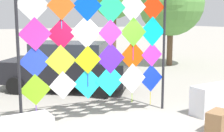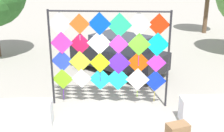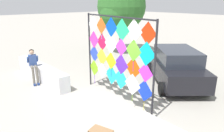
# 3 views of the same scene
# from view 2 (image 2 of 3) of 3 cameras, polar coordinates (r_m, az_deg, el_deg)

# --- Properties ---
(ground) EXTENTS (120.00, 120.00, 0.00)m
(ground) POSITION_cam_2_polar(r_m,az_deg,el_deg) (9.69, 0.76, -9.41)
(ground) COLOR #9E998E
(kite_display_rack) EXTENTS (3.99, 0.46, 3.33)m
(kite_display_rack) POSITION_cam_2_polar(r_m,az_deg,el_deg) (9.56, -0.47, 2.97)
(kite_display_rack) COLOR #232328
(kite_display_rack) RESTS_ON ground
(parked_car) EXTENTS (4.55, 4.33, 1.71)m
(parked_car) POSITION_cam_2_polar(r_m,az_deg,el_deg) (13.13, 1.38, 2.56)
(parked_car) COLOR black
(parked_car) RESTS_ON ground
(cardboard_box_large) EXTENTS (0.69, 0.54, 0.50)m
(cardboard_box_large) POSITION_cam_2_polar(r_m,az_deg,el_deg) (8.48, 12.84, -12.59)
(cardboard_box_large) COLOR olive
(cardboard_box_large) RESTS_ON ground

